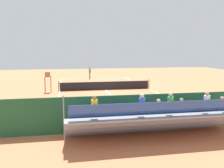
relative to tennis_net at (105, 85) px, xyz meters
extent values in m
plane|color=#CC7047|center=(0.00, 0.00, -0.50)|extent=(60.00, 60.00, 0.00)
cube|color=white|center=(0.00, -11.00, -0.50)|extent=(10.00, 0.10, 0.01)
cube|color=white|center=(0.00, 11.00, -0.50)|extent=(10.00, 0.10, 0.01)
cube|color=white|center=(-5.00, 0.00, -0.50)|extent=(0.10, 22.00, 0.01)
cube|color=white|center=(5.00, 0.00, -0.50)|extent=(0.10, 22.00, 0.01)
cube|color=white|center=(0.00, -6.05, -0.50)|extent=(7.50, 0.10, 0.01)
cube|color=white|center=(0.00, 6.05, -0.50)|extent=(7.50, 0.10, 0.01)
cube|color=white|center=(0.00, 0.00, -0.50)|extent=(0.10, 12.10, 0.01)
cube|color=white|center=(0.00, -11.00, -0.50)|extent=(0.10, 0.30, 0.01)
cube|color=black|center=(0.00, 0.00, -0.05)|extent=(10.00, 0.02, 0.91)
cube|color=white|center=(0.00, 0.00, 0.44)|extent=(10.00, 0.04, 0.06)
cylinder|color=#2D5133|center=(-5.10, 0.00, 0.03)|extent=(0.10, 0.10, 1.07)
cylinder|color=#2D5133|center=(5.10, 0.00, 0.03)|extent=(0.10, 0.10, 1.07)
cube|color=#235633|center=(0.00, 14.00, 0.50)|extent=(18.00, 0.16, 2.00)
cube|color=gray|center=(0.00, 14.35, -0.28)|extent=(9.00, 0.10, 0.45)
cube|color=gray|center=(0.00, 14.70, -0.09)|extent=(9.00, 0.80, 0.08)
cube|color=gray|center=(0.00, 14.32, -0.28)|extent=(9.00, 0.04, 0.45)
cube|color=#335193|center=(0.00, 14.80, 0.33)|extent=(8.60, 0.36, 0.04)
cube|color=#335193|center=(0.00, 14.98, 0.53)|extent=(8.60, 0.03, 0.36)
cube|color=gray|center=(0.00, 15.50, 0.36)|extent=(9.00, 0.80, 0.08)
cube|color=gray|center=(0.00, 15.12, 0.17)|extent=(9.00, 0.04, 0.45)
cube|color=#335193|center=(0.00, 15.60, 0.78)|extent=(8.60, 0.36, 0.04)
cube|color=#335193|center=(0.00, 15.78, 0.98)|extent=(8.60, 0.03, 0.36)
cube|color=gray|center=(0.00, 16.30, 0.81)|extent=(9.00, 0.80, 0.08)
cube|color=gray|center=(0.00, 15.92, 0.62)|extent=(9.00, 0.04, 0.45)
cube|color=#335193|center=(0.00, 16.40, 1.23)|extent=(8.60, 0.36, 0.04)
cube|color=#335193|center=(0.00, 16.58, 1.43)|extent=(8.60, 0.03, 0.36)
cylinder|color=gray|center=(4.50, 15.50, 0.67)|extent=(0.06, 0.06, 2.35)
cube|color=#2D2D33|center=(-3.76, 15.43, 0.82)|extent=(0.32, 0.40, 0.12)
cylinder|color=blue|center=(-3.76, 15.55, 1.10)|extent=(0.30, 0.30, 0.45)
sphere|color=tan|center=(-3.76, 15.55, 1.43)|extent=(0.20, 0.20, 0.20)
cube|color=#2D2D33|center=(0.92, 16.23, 1.27)|extent=(0.32, 0.40, 0.12)
cylinder|color=blue|center=(0.92, 16.35, 1.55)|extent=(0.30, 0.30, 0.45)
sphere|color=beige|center=(0.92, 16.35, 1.88)|extent=(0.20, 0.20, 0.20)
cube|color=#2D2D33|center=(-2.88, 14.63, 0.37)|extent=(0.32, 0.40, 0.12)
cylinder|color=yellow|center=(-2.88, 14.75, 0.65)|extent=(0.30, 0.30, 0.45)
sphere|color=brown|center=(-2.88, 14.75, 0.98)|extent=(0.20, 0.20, 0.20)
cube|color=#2D2D33|center=(-2.37, 16.23, 1.27)|extent=(0.32, 0.40, 0.12)
cylinder|color=white|center=(-2.37, 16.35, 1.55)|extent=(0.30, 0.30, 0.45)
sphere|color=tan|center=(-2.37, 16.35, 1.88)|extent=(0.20, 0.20, 0.20)
cube|color=#2D2D33|center=(2.98, 15.43, 0.82)|extent=(0.32, 0.40, 0.12)
cylinder|color=blue|center=(2.98, 15.55, 1.10)|extent=(0.30, 0.30, 0.45)
sphere|color=beige|center=(2.98, 15.55, 1.43)|extent=(0.20, 0.20, 0.20)
cube|color=#2D2D33|center=(-0.20, 15.43, 0.82)|extent=(0.32, 0.40, 0.12)
cylinder|color=orange|center=(-0.20, 15.55, 1.10)|extent=(0.30, 0.30, 0.45)
sphere|color=beige|center=(-0.20, 15.55, 1.43)|extent=(0.20, 0.20, 0.20)
cube|color=#2D2D33|center=(3.13, 16.23, 1.27)|extent=(0.32, 0.40, 0.12)
cylinder|color=yellow|center=(3.13, 16.35, 1.55)|extent=(0.30, 0.30, 0.45)
sphere|color=#8C6647|center=(3.13, 16.35, 1.88)|extent=(0.20, 0.20, 0.20)
cube|color=#2D2D33|center=(-1.45, 15.43, 0.82)|extent=(0.32, 0.40, 0.12)
cylinder|color=white|center=(-1.45, 15.55, 1.10)|extent=(0.30, 0.30, 0.45)
sphere|color=tan|center=(-1.45, 15.55, 1.43)|extent=(0.20, 0.20, 0.20)
cube|color=#2D2D33|center=(-0.49, 16.23, 1.27)|extent=(0.32, 0.40, 0.12)
cylinder|color=green|center=(-0.49, 16.35, 1.55)|extent=(0.30, 0.30, 0.45)
sphere|color=tan|center=(-0.49, 16.35, 1.88)|extent=(0.20, 0.20, 0.20)
cylinder|color=olive|center=(5.90, -0.01, 0.30)|extent=(0.07, 0.07, 1.60)
cylinder|color=olive|center=(6.50, -0.01, 0.30)|extent=(0.07, 0.07, 1.60)
cylinder|color=olive|center=(5.90, 0.59, 0.30)|extent=(0.07, 0.07, 1.60)
cylinder|color=olive|center=(6.50, 0.59, 0.30)|extent=(0.07, 0.07, 1.60)
cube|color=olive|center=(6.20, 0.29, 1.13)|extent=(0.56, 0.56, 0.06)
cube|color=olive|center=(6.20, 0.53, 1.40)|extent=(0.56, 0.06, 0.48)
cube|color=olive|center=(5.94, 0.29, 1.28)|extent=(0.04, 0.48, 0.04)
cube|color=olive|center=(6.46, 0.29, 1.28)|extent=(0.04, 0.48, 0.04)
cube|color=#9E754C|center=(-3.15, 13.20, -0.05)|extent=(1.80, 0.40, 0.05)
cylinder|color=#9E754C|center=(-3.90, 13.20, -0.28)|extent=(0.06, 0.06, 0.45)
cylinder|color=#9E754C|center=(-2.40, 13.20, -0.28)|extent=(0.06, 0.06, 0.45)
cube|color=#9E754C|center=(-3.15, 13.38, 0.25)|extent=(1.80, 0.04, 0.36)
cube|color=black|center=(-1.73, 13.40, -0.32)|extent=(0.90, 0.36, 0.36)
cylinder|color=navy|center=(0.63, -11.01, -0.08)|extent=(0.14, 0.14, 0.85)
cylinder|color=navy|center=(0.68, -10.79, -0.08)|extent=(0.14, 0.14, 0.85)
cylinder|color=green|center=(0.66, -10.90, 0.65)|extent=(0.43, 0.43, 0.60)
sphere|color=#8C6647|center=(0.66, -10.90, 1.06)|extent=(0.22, 0.22, 0.22)
cylinder|color=#8C6647|center=(0.70, -10.68, 1.15)|extent=(0.26, 0.14, 0.55)
cylinder|color=#8C6647|center=(0.61, -11.11, 0.68)|extent=(0.11, 0.11, 0.50)
cylinder|color=black|center=(1.23, -11.08, -0.49)|extent=(0.19, 0.24, 0.03)
torus|color=#D8CC4C|center=(1.06, -11.30, -0.49)|extent=(0.43, 0.43, 0.02)
cylinder|color=white|center=(1.06, -11.30, -0.49)|extent=(0.25, 0.25, 0.00)
sphere|color=#CCDB33|center=(-1.74, -9.77, -0.47)|extent=(0.07, 0.07, 0.07)
sphere|color=#CCDB33|center=(2.29, -10.39, -0.47)|extent=(0.07, 0.07, 0.07)
camera|label=1|loc=(4.39, 27.21, 4.02)|focal=40.03mm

